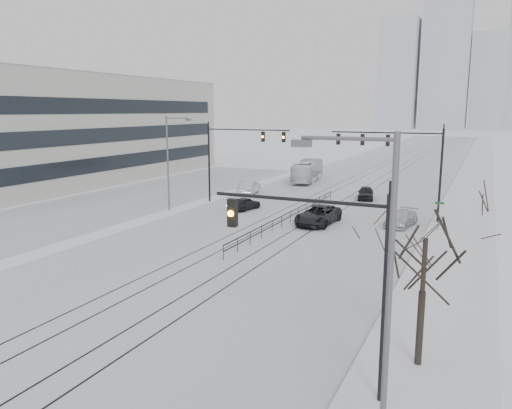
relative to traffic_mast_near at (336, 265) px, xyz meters
name	(u,v)px	position (x,y,z in m)	size (l,w,h in m)	color
road	(368,180)	(-10.79, 54.00, -4.55)	(22.00, 260.00, 0.02)	silver
sidewalk_east	(473,185)	(2.71, 54.00, -4.48)	(5.00, 260.00, 0.16)	silver
curb	(452,184)	(0.26, 54.00, -4.50)	(0.10, 260.00, 0.12)	gray
parking_strip	(139,197)	(-30.79, 29.00, -4.55)	(14.00, 60.00, 0.03)	silver
tram_rails	(325,203)	(-10.79, 34.00, -4.54)	(5.30, 180.00, 0.01)	black
office_building	(20,130)	(-48.76, 29.00, 2.50)	(20.20, 62.20, 14.11)	#B7B5AD
skyline	(474,68)	(-5.77, 267.63, 26.08)	(96.00, 48.00, 72.00)	#A9AEB9
traffic_mast_near	(336,265)	(0.00, 0.00, 0.00)	(6.10, 0.37, 7.00)	black
traffic_mast_ne	(401,155)	(-2.64, 29.00, 1.20)	(9.60, 0.37, 8.00)	black
traffic_mast_nw	(234,150)	(-19.31, 30.00, 1.01)	(9.10, 0.37, 8.00)	black
street_light_east	(378,282)	(1.91, -3.00, 0.65)	(2.73, 0.25, 9.00)	#595B60
street_light_west	(170,157)	(-22.99, 24.00, 0.65)	(2.73, 0.25, 9.00)	#595B60
bare_tree	(425,252)	(2.41, 3.00, -0.07)	(4.40, 4.40, 6.10)	black
median_fence	(290,217)	(-10.79, 24.00, -4.04)	(0.06, 24.00, 1.00)	black
street_sign	(439,212)	(1.01, 26.00, -2.96)	(0.70, 0.06, 2.40)	#595B60
sedan_sb_inner	(245,204)	(-16.77, 27.30, -3.93)	(1.48, 3.69, 1.26)	black
sedan_sb_outer	(249,187)	(-20.49, 35.91, -3.79)	(1.63, 4.69, 1.54)	#B7BCC0
sedan_nb_front	(318,215)	(-8.44, 24.39, -3.78)	(2.61, 5.66, 1.57)	black
sedan_nb_right	(401,219)	(-1.95, 26.63, -3.92)	(1.79, 4.41, 1.28)	silver
sedan_nb_far	(366,193)	(-7.52, 38.14, -3.87)	(1.64, 4.07, 1.39)	black
box_truck	(308,171)	(-17.79, 48.54, -3.15)	(2.38, 10.16, 2.83)	silver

